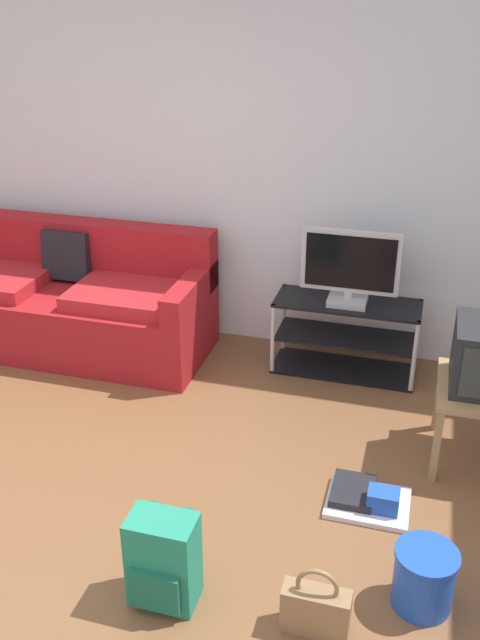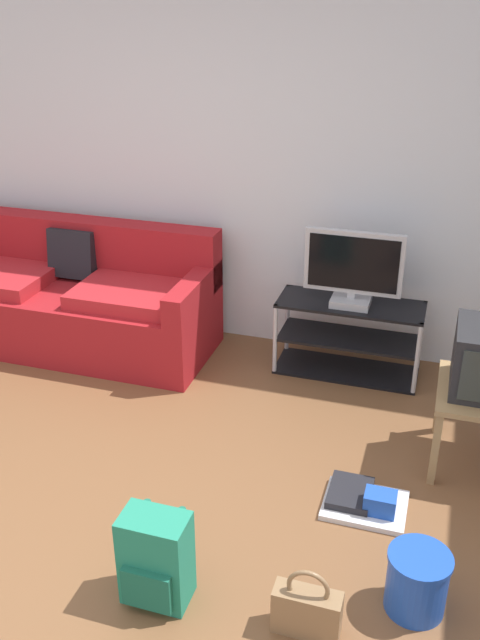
{
  "view_description": "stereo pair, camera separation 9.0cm",
  "coord_description": "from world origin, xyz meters",
  "px_view_note": "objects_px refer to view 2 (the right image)",
  "views": [
    {
      "loc": [
        1.4,
        -2.19,
        2.43
      ],
      "look_at": [
        0.44,
        1.19,
        0.74
      ],
      "focal_mm": 38.74,
      "sensor_mm": 36.0,
      "label": 1
    },
    {
      "loc": [
        1.48,
        -2.16,
        2.43
      ],
      "look_at": [
        0.44,
        1.19,
        0.74
      ],
      "focal_mm": 38.74,
      "sensor_mm": 36.0,
      "label": 2
    }
  ],
  "objects_px": {
    "tv_stand": "(348,338)",
    "couch": "(72,300)",
    "flat_tv": "(353,269)",
    "floor_tray": "(364,501)",
    "cleaning_bucket": "(417,580)",
    "handbag": "(307,610)",
    "backpack": "(156,559)"
  },
  "relations": [
    {
      "from": "tv_stand",
      "to": "couch",
      "type": "bearing_deg",
      "value": -175.72
    },
    {
      "from": "tv_stand",
      "to": "flat_tv",
      "type": "bearing_deg",
      "value": -90.0
    },
    {
      "from": "floor_tray",
      "to": "cleaning_bucket",
      "type": "bearing_deg",
      "value": -62.5
    },
    {
      "from": "flat_tv",
      "to": "floor_tray",
      "type": "distance_m",
      "value": 1.58
    },
    {
      "from": "flat_tv",
      "to": "handbag",
      "type": "distance_m",
      "value": 2.3
    },
    {
      "from": "tv_stand",
      "to": "cleaning_bucket",
      "type": "bearing_deg",
      "value": -72.31
    },
    {
      "from": "flat_tv",
      "to": "handbag",
      "type": "height_order",
      "value": "flat_tv"
    },
    {
      "from": "couch",
      "to": "tv_stand",
      "type": "height_order",
      "value": "couch"
    },
    {
      "from": "handbag",
      "to": "floor_tray",
      "type": "distance_m",
      "value": 0.85
    },
    {
      "from": "backpack",
      "to": "floor_tray",
      "type": "relative_size",
      "value": 1.03
    },
    {
      "from": "flat_tv",
      "to": "backpack",
      "type": "height_order",
      "value": "flat_tv"
    },
    {
      "from": "handbag",
      "to": "flat_tv",
      "type": "bearing_deg",
      "value": 95.27
    },
    {
      "from": "handbag",
      "to": "floor_tray",
      "type": "bearing_deg",
      "value": 81.7
    },
    {
      "from": "tv_stand",
      "to": "cleaning_bucket",
      "type": "relative_size",
      "value": 3.37
    },
    {
      "from": "backpack",
      "to": "handbag",
      "type": "relative_size",
      "value": 1.31
    },
    {
      "from": "cleaning_bucket",
      "to": "floor_tray",
      "type": "height_order",
      "value": "cleaning_bucket"
    },
    {
      "from": "couch",
      "to": "handbag",
      "type": "height_order",
      "value": "couch"
    },
    {
      "from": "handbag",
      "to": "cleaning_bucket",
      "type": "bearing_deg",
      "value": 31.93
    },
    {
      "from": "couch",
      "to": "tv_stand",
      "type": "relative_size",
      "value": 2.17
    },
    {
      "from": "cleaning_bucket",
      "to": "floor_tray",
      "type": "bearing_deg",
      "value": 117.5
    },
    {
      "from": "backpack",
      "to": "tv_stand",
      "type": "bearing_deg",
      "value": 67.27
    },
    {
      "from": "handbag",
      "to": "cleaning_bucket",
      "type": "height_order",
      "value": "handbag"
    },
    {
      "from": "couch",
      "to": "handbag",
      "type": "distance_m",
      "value": 3.05
    },
    {
      "from": "handbag",
      "to": "floor_tray",
      "type": "height_order",
      "value": "handbag"
    },
    {
      "from": "backpack",
      "to": "cleaning_bucket",
      "type": "height_order",
      "value": "backpack"
    },
    {
      "from": "flat_tv",
      "to": "backpack",
      "type": "xyz_separation_m",
      "value": [
        -0.46,
        -2.21,
        -0.56
      ]
    },
    {
      "from": "flat_tv",
      "to": "backpack",
      "type": "bearing_deg",
      "value": -101.83
    },
    {
      "from": "backpack",
      "to": "flat_tv",
      "type": "bearing_deg",
      "value": 67.15
    },
    {
      "from": "couch",
      "to": "handbag",
      "type": "bearing_deg",
      "value": -42.57
    },
    {
      "from": "tv_stand",
      "to": "handbag",
      "type": "bearing_deg",
      "value": -84.79
    },
    {
      "from": "backpack",
      "to": "floor_tray",
      "type": "bearing_deg",
      "value": 36.22
    },
    {
      "from": "flat_tv",
      "to": "cleaning_bucket",
      "type": "distance_m",
      "value": 2.12
    }
  ]
}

